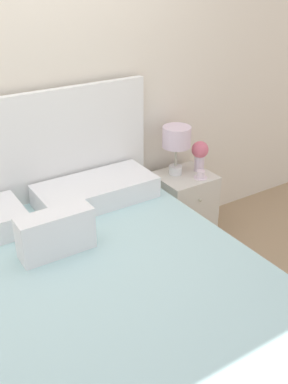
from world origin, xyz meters
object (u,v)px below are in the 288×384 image
bed (87,325)px  nightstand (183,208)px  table_lamp (177,140)px  teacup (201,175)px  flower_vase (200,153)px

bed → nightstand: bearing=32.6°
nightstand → table_lamp: 0.56m
teacup → table_lamp: bearing=125.6°
nightstand → table_lamp: (-0.05, 0.06, 0.55)m
table_lamp → teacup: 0.31m
flower_vase → teacup: 0.18m
bed → flower_vase: size_ratio=8.98×
nightstand → teacup: size_ratio=5.71×
nightstand → table_lamp: table_lamp is taller
bed → table_lamp: size_ratio=5.69×
bed → nightstand: (1.20, 0.77, -0.04)m
bed → teacup: bearing=27.6°
bed → nightstand: 1.42m
teacup → bed: bearing=-152.4°
table_lamp → teacup: table_lamp is taller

